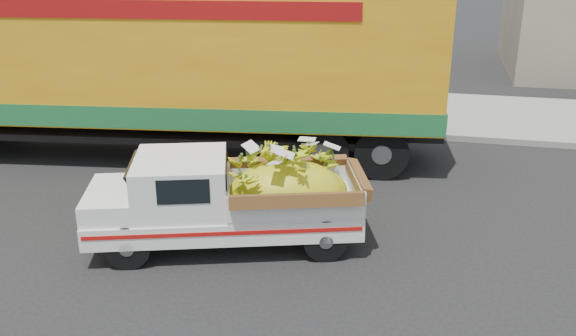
# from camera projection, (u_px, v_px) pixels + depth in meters

# --- Properties ---
(ground) EXTENTS (100.00, 100.00, 0.00)m
(ground) POSITION_uv_depth(u_px,v_px,m) (144.00, 247.00, 10.30)
(ground) COLOR black
(ground) RESTS_ON ground
(curb) EXTENTS (60.00, 0.25, 0.15)m
(curb) POSITION_uv_depth(u_px,v_px,m) (253.00, 124.00, 16.39)
(curb) COLOR gray
(curb) RESTS_ON ground
(sidewalk) EXTENTS (60.00, 4.00, 0.14)m
(sidewalk) POSITION_uv_depth(u_px,v_px,m) (273.00, 103.00, 18.31)
(sidewalk) COLOR gray
(sidewalk) RESTS_ON ground
(pickup_truck) EXTENTS (4.51, 2.71, 1.49)m
(pickup_truck) POSITION_uv_depth(u_px,v_px,m) (245.00, 197.00, 10.15)
(pickup_truck) COLOR black
(pickup_truck) RESTS_ON ground
(semi_trailer) EXTENTS (12.04, 3.95, 3.80)m
(semi_trailer) POSITION_uv_depth(u_px,v_px,m) (163.00, 61.00, 13.69)
(semi_trailer) COLOR black
(semi_trailer) RESTS_ON ground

